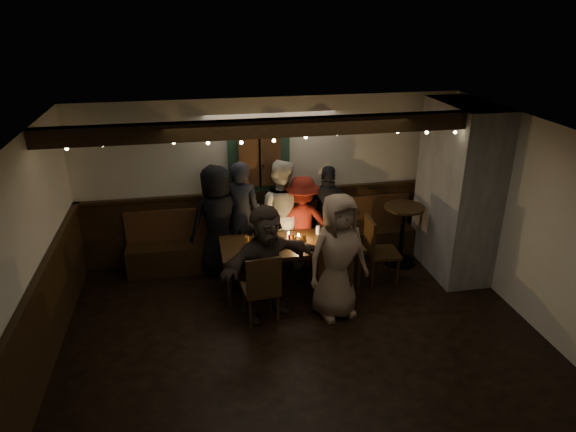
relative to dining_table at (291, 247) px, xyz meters
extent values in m
cube|color=black|center=(-0.09, -1.40, -0.66)|extent=(6.00, 5.00, 0.01)
cube|color=black|center=(-0.09, -1.40, 1.95)|extent=(6.00, 5.00, 0.01)
cube|color=#EDE5C9|center=(-0.09, 1.11, 0.65)|extent=(6.00, 0.01, 2.60)
cube|color=#EDE5C9|center=(-3.10, -1.40, 0.65)|extent=(0.01, 5.00, 2.60)
cube|color=#EDE5C9|center=(2.91, -1.40, 0.65)|extent=(0.01, 5.00, 2.60)
cube|color=black|center=(-0.09, 1.08, -0.10)|extent=(6.00, 0.05, 1.10)
cube|color=black|center=(-3.07, -1.40, -0.10)|extent=(0.05, 5.00, 1.10)
cube|color=slate|center=(2.56, 0.10, 0.65)|extent=(0.70, 1.40, 2.60)
cube|color=black|center=(-0.09, 0.83, -0.43)|extent=(4.60, 0.45, 0.45)
cube|color=#4A2A15|center=(-0.09, 1.01, 0.05)|extent=(4.60, 0.06, 0.50)
cube|color=#254530|center=(-0.29, 1.04, 1.00)|extent=(0.95, 0.04, 1.00)
cube|color=#4A2A15|center=(-0.29, 0.98, 1.00)|extent=(0.64, 0.12, 0.76)
cube|color=black|center=(-0.09, -0.40, 1.84)|extent=(6.00, 0.16, 0.22)
sphere|color=#FFE599|center=(-2.69, -0.42, 1.71)|extent=(0.04, 0.04, 0.04)
sphere|color=#FFE599|center=(-2.29, -0.42, 1.73)|extent=(0.04, 0.04, 0.04)
sphere|color=#FFE599|center=(-1.89, -0.42, 1.74)|extent=(0.04, 0.04, 0.04)
sphere|color=#FFE599|center=(-1.49, -0.42, 1.72)|extent=(0.04, 0.04, 0.04)
sphere|color=#FFE599|center=(-1.09, -0.42, 1.69)|extent=(0.04, 0.04, 0.04)
sphere|color=#FFE599|center=(-0.69, -0.42, 1.68)|extent=(0.04, 0.04, 0.04)
sphere|color=#FFE599|center=(-0.29, -0.42, 1.68)|extent=(0.04, 0.04, 0.04)
sphere|color=#FFE599|center=(0.11, -0.42, 1.71)|extent=(0.04, 0.04, 0.04)
sphere|color=#FFE599|center=(0.51, -0.42, 1.73)|extent=(0.04, 0.04, 0.04)
sphere|color=#FFE599|center=(0.91, -0.42, 1.74)|extent=(0.04, 0.04, 0.04)
sphere|color=#FFE599|center=(1.31, -0.42, 1.72)|extent=(0.04, 0.04, 0.04)
sphere|color=#FFE599|center=(1.71, -0.42, 1.69)|extent=(0.04, 0.04, 0.04)
sphere|color=#FFE599|center=(2.11, -0.42, 1.68)|extent=(0.04, 0.04, 0.04)
sphere|color=#FFE599|center=(2.51, -0.42, 1.69)|extent=(0.04, 0.04, 0.04)
cube|color=black|center=(0.00, 0.00, 0.03)|extent=(2.00, 0.86, 0.06)
cylinder|color=black|center=(-0.92, -0.35, -0.32)|extent=(0.07, 0.07, 0.66)
cylinder|color=black|center=(-0.92, 0.35, -0.32)|extent=(0.07, 0.07, 0.66)
cylinder|color=black|center=(0.92, -0.35, -0.32)|extent=(0.07, 0.07, 0.66)
cylinder|color=black|center=(0.92, 0.35, -0.32)|extent=(0.07, 0.07, 0.66)
cylinder|color=#BF7226|center=(-0.62, 0.06, 0.13)|extent=(0.07, 0.07, 0.13)
cylinder|color=#BF7226|center=(-0.32, -0.15, 0.13)|extent=(0.07, 0.07, 0.13)
cylinder|color=silver|center=(-0.02, 0.14, 0.13)|extent=(0.07, 0.07, 0.13)
cylinder|color=#BF7226|center=(0.18, -0.07, 0.13)|extent=(0.07, 0.07, 0.13)
cylinder|color=silver|center=(0.46, 0.23, 0.13)|extent=(0.07, 0.07, 0.13)
cylinder|color=#BF7226|center=(0.82, -0.19, 0.13)|extent=(0.07, 0.07, 0.13)
cylinder|color=white|center=(-0.60, -0.28, 0.07)|extent=(0.25, 0.25, 0.01)
cube|color=#B2B2B7|center=(0.00, -0.05, 0.08)|extent=(0.15, 0.10, 0.05)
cylinder|color=#990C0C|center=(-0.03, -0.05, 0.14)|extent=(0.03, 0.03, 0.15)
cylinder|color=gold|center=(0.03, -0.05, 0.14)|extent=(0.03, 0.03, 0.15)
cylinder|color=silver|center=(0.13, 0.05, 0.10)|extent=(0.05, 0.05, 0.08)
sphere|color=#FFB24C|center=(0.13, 0.05, 0.16)|extent=(0.03, 0.03, 0.03)
cube|color=black|center=(-0.55, -0.75, -0.19)|extent=(0.50, 0.50, 0.04)
cube|color=black|center=(-0.53, -0.95, 0.09)|extent=(0.45, 0.09, 0.52)
cylinder|color=black|center=(-0.38, -0.55, -0.43)|extent=(0.04, 0.04, 0.44)
cylinder|color=black|center=(-0.35, -0.91, -0.43)|extent=(0.04, 0.04, 0.44)
cylinder|color=black|center=(-0.75, -0.59, -0.43)|extent=(0.04, 0.04, 0.44)
cylinder|color=black|center=(-0.71, -0.95, -0.43)|extent=(0.04, 0.04, 0.44)
cube|color=black|center=(0.49, -0.63, -0.19)|extent=(0.55, 0.55, 0.04)
cube|color=black|center=(0.44, -0.83, 0.09)|extent=(0.45, 0.15, 0.52)
cylinder|color=black|center=(0.71, -0.49, -0.43)|extent=(0.04, 0.04, 0.44)
cylinder|color=black|center=(0.62, -0.85, -0.43)|extent=(0.04, 0.04, 0.44)
cylinder|color=black|center=(0.35, -0.41, -0.43)|extent=(0.04, 0.04, 0.44)
cylinder|color=black|center=(0.27, -0.77, -0.43)|extent=(0.04, 0.04, 0.44)
cube|color=black|center=(1.36, -0.11, -0.17)|extent=(0.49, 0.49, 0.04)
cube|color=black|center=(1.15, -0.10, 0.12)|extent=(0.07, 0.47, 0.54)
cylinder|color=black|center=(1.54, -0.31, -0.42)|extent=(0.04, 0.04, 0.46)
cylinder|color=black|center=(1.16, -0.29, -0.42)|extent=(0.04, 0.04, 0.46)
cylinder|color=black|center=(1.56, 0.07, -0.42)|extent=(0.04, 0.04, 0.46)
cylinder|color=black|center=(1.18, 0.09, -0.42)|extent=(0.04, 0.04, 0.46)
cylinder|color=black|center=(1.88, 0.41, -0.64)|extent=(0.50, 0.50, 0.03)
cylinder|color=black|center=(1.88, 0.41, -0.17)|extent=(0.07, 0.07, 0.96)
cylinder|color=black|center=(1.88, 0.41, 0.31)|extent=(0.61, 0.61, 0.04)
imported|color=black|center=(-0.99, 0.68, 0.21)|extent=(0.98, 0.80, 1.72)
imported|color=black|center=(-0.62, 0.77, 0.22)|extent=(0.74, 0.62, 1.74)
imported|color=beige|center=(-0.01, 0.77, 0.21)|extent=(1.03, 0.93, 1.72)
imported|color=maroon|center=(0.30, 0.63, 0.09)|extent=(1.00, 0.62, 1.49)
imported|color=black|center=(0.76, 0.77, 0.14)|extent=(1.00, 0.66, 1.58)
imported|color=#312721|center=(-0.45, -0.68, 0.14)|extent=(1.54, 1.03, 1.59)
imported|color=#8A705C|center=(0.47, -0.80, 0.21)|extent=(0.94, 0.72, 1.72)
camera|label=1|loc=(-1.27, -6.48, 3.29)|focal=32.00mm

